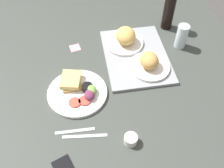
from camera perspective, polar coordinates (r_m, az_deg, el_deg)
ground_plane at (r=126.62cm, az=-1.46°, el=-1.04°), size 190.00×150.00×3.00cm
serving_tray at (r=139.47cm, az=5.31°, el=6.23°), size 45.96×34.33×1.60cm
bread_plate_near at (r=142.64cm, az=2.90°, el=10.12°), size 21.62×21.62×9.92cm
bread_plate_far at (r=130.86cm, az=8.27°, el=4.61°), size 20.72×20.72×8.81cm
plate_with_salad at (r=122.85cm, az=-7.55°, el=-1.42°), size 28.38×28.38×5.40cm
drinking_glass at (r=146.40cm, az=15.18°, el=10.16°), size 6.10×6.10×13.68cm
soda_bottle at (r=155.63cm, az=12.51°, el=15.65°), size 6.40×6.40×23.23cm
espresso_cup at (r=107.73cm, az=4.18°, el=-12.17°), size 5.60×5.60×4.00cm
fork at (r=112.50cm, az=-8.21°, el=-10.23°), size 1.48×17.01×0.50cm
knife at (r=110.79cm, az=-6.05°, el=-11.38°), size 2.84×19.05×0.50cm
sticky_note at (r=146.17cm, az=-8.20°, el=7.97°), size 6.65×6.65×0.12cm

